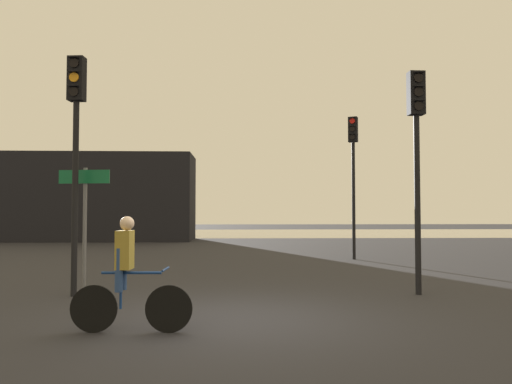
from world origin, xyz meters
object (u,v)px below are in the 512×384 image
distant_building (57,198)px  direction_sign_post (84,211)px  cyclist (127,274)px  traffic_light_near_right (417,139)px  traffic_light_near_left (76,130)px  traffic_light_far_right (353,161)px

distant_building → direction_sign_post: size_ratio=6.13×
direction_sign_post → cyclist: bearing=125.1°
traffic_light_near_right → traffic_light_near_left: traffic_light_near_left is taller
traffic_light_far_right → cyclist: size_ratio=2.98×
traffic_light_near_left → cyclist: (1.72, -3.06, -2.51)m
traffic_light_far_right → direction_sign_post: size_ratio=1.96×
traffic_light_near_right → direction_sign_post: bearing=-5.0°
direction_sign_post → distant_building: bearing=-59.5°
traffic_light_near_left → traffic_light_near_right: bearing=-174.5°
traffic_light_near_left → traffic_light_far_right: 10.55m
distant_building → direction_sign_post: bearing=-69.0°
traffic_light_near_left → traffic_light_far_right: (7.41, 7.51, 0.17)m
cyclist → traffic_light_near_left: bearing=-148.0°
traffic_light_near_left → distant_building: bearing=-63.7°
traffic_light_near_left → direction_sign_post: 1.67m
distant_building → traffic_light_near_right: (14.33, -19.77, 0.64)m
distant_building → cyclist: distant_building is taller
traffic_light_near_right → traffic_light_far_right: traffic_light_far_right is taller
traffic_light_near_right → direction_sign_post: (-6.86, 0.36, -1.48)m
traffic_light_near_right → direction_sign_post: 7.03m
direction_sign_post → cyclist: 3.85m
traffic_light_near_right → traffic_light_near_left: 6.96m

